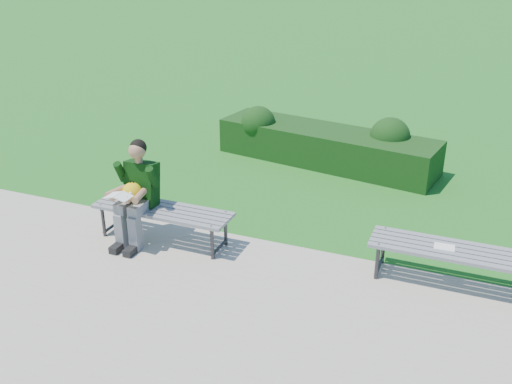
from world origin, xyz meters
TOP-DOWN VIEW (x-y plane):
  - ground at (0.00, 0.00)m, footprint 80.00×80.00m
  - walkway at (0.00, -1.75)m, footprint 30.00×3.50m
  - hedge at (-0.19, 3.06)m, footprint 3.92×1.59m
  - bench_left at (-1.34, -0.48)m, footprint 1.80×0.50m
  - bench_right at (2.13, -0.18)m, footprint 1.80×0.50m
  - seated_boy at (-1.64, -0.58)m, footprint 0.56×0.76m
  - paper_sheet at (2.03, -0.18)m, footprint 0.23×0.17m

SIDE VIEW (x-z plane):
  - ground at x=0.00m, z-range 0.00..0.00m
  - walkway at x=0.00m, z-range 0.00..0.02m
  - hedge at x=-0.19m, z-range -0.10..0.80m
  - bench_left at x=-1.34m, z-range 0.19..0.64m
  - bench_right at x=2.13m, z-range 0.19..0.64m
  - paper_sheet at x=2.03m, z-range 0.47..0.48m
  - seated_boy at x=-1.64m, z-range 0.06..1.37m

